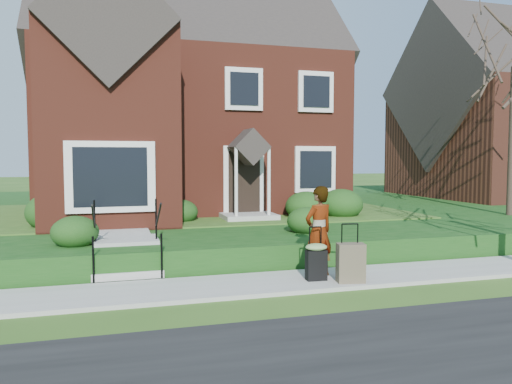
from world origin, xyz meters
name	(u,v)px	position (x,y,z in m)	size (l,w,h in m)	color
ground	(263,286)	(0.00, 0.00, 0.00)	(120.00, 120.00, 0.00)	#2D5119
sidewalk	(263,284)	(0.00, 0.00, 0.04)	(60.00, 1.60, 0.08)	#9E9B93
terrace	(278,209)	(4.00, 10.90, 0.30)	(44.00, 20.00, 0.60)	#123D10
walkway	(123,225)	(-2.50, 5.00, 0.63)	(1.20, 6.00, 0.06)	#9E9B93
main_house	(182,82)	(-0.21, 9.61, 5.26)	(10.40, 10.20, 9.40)	maroon
neighbour_house	(511,101)	(16.00, 11.00, 5.25)	(9.40, 8.00, 9.20)	brown
front_steps	(127,251)	(-2.50, 1.84, 0.47)	(1.40, 2.02, 1.50)	#9E9B93
foundation_shrubs	(218,207)	(0.15, 4.84, 1.06)	(10.02, 4.41, 1.06)	#133610
woman	(319,231)	(1.23, 0.15, 1.00)	(0.67, 0.44, 1.84)	#999999
suitcase_black	(316,259)	(1.05, -0.16, 0.49)	(0.46, 0.38, 1.06)	black
suitcase_olive	(351,263)	(1.63, -0.50, 0.46)	(0.57, 0.39, 1.14)	brown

